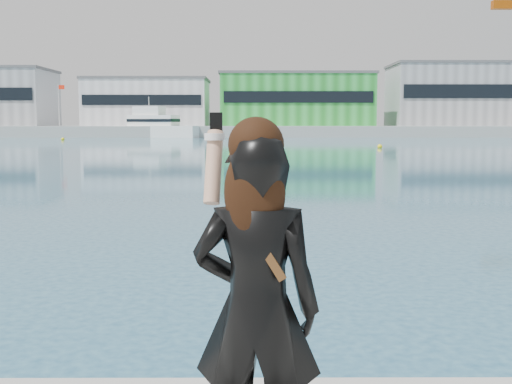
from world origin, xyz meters
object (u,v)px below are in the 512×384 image
buoy_near (380,148)px  buoy_extra (232,157)px  woman (256,299)px  buoy_far (63,140)px  motor_yacht (156,126)px

buoy_near → buoy_extra: size_ratio=1.00×
woman → buoy_near: bearing=-94.8°
buoy_far → motor_yacht: bearing=59.1°
motor_yacht → woman: bearing=-61.9°
motor_yacht → woman: motor_yacht is taller
buoy_extra → woman: (1.64, -45.84, 1.70)m
buoy_far → woman: 97.98m
buoy_near → woman: woman is taller
motor_yacht → buoy_near: size_ratio=32.18×
buoy_near → buoy_far: bearing=143.0°
buoy_near → woman: 63.71m
buoy_extra → buoy_far: bearing=119.5°
buoy_near → woman: (-12.85, -62.38, 1.70)m
buoy_far → woman: size_ratio=0.28×
woman → buoy_far: bearing=-66.2°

